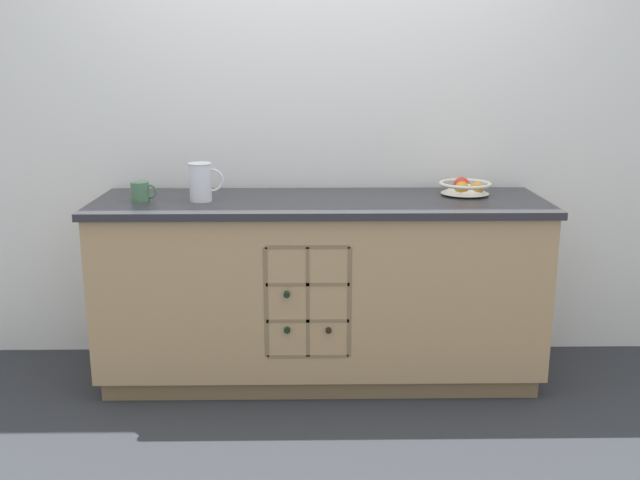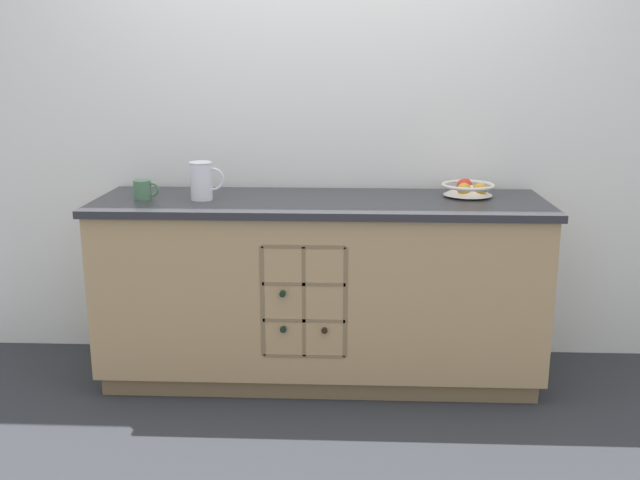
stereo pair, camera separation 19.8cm
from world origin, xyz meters
TOP-DOWN VIEW (x-y plane):
  - ground_plane at (0.00, 0.00)m, footprint 14.00×14.00m
  - back_wall at (0.00, 0.37)m, footprint 4.52×0.06m
  - kitchen_island at (-0.00, -0.00)m, footprint 2.16×0.65m
  - fruit_bowl at (0.72, 0.11)m, footprint 0.26×0.26m
  - white_pitcher at (-0.56, -0.03)m, footprint 0.17×0.11m
  - ceramic_mug at (-0.85, -0.03)m, footprint 0.12×0.08m

SIDE VIEW (x-z plane):
  - ground_plane at x=0.00m, z-range 0.00..0.00m
  - kitchen_island at x=0.00m, z-range 0.01..0.91m
  - fruit_bowl at x=0.72m, z-range 0.91..0.99m
  - ceramic_mug at x=-0.85m, z-range 0.91..1.00m
  - white_pitcher at x=-0.56m, z-range 0.91..1.09m
  - back_wall at x=0.00m, z-range 0.00..2.55m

